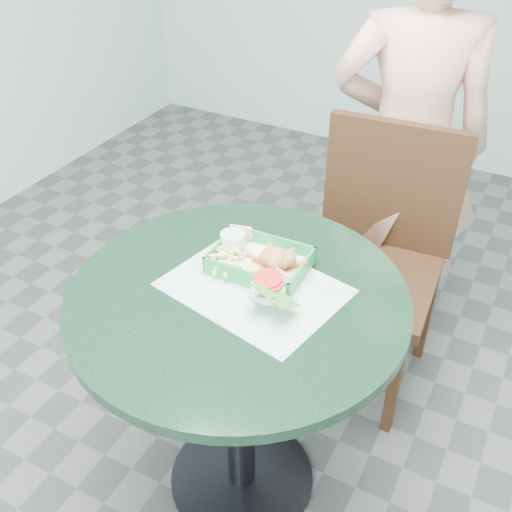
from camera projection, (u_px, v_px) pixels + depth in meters
The scene contains 10 objects.
floor at pixel (242, 478), 1.92m from camera, with size 4.00×5.00×0.02m, color #303335.
cafe_table at pixel (239, 348), 1.58m from camera, with size 0.85×0.85×0.75m.
dining_chair at pixel (376, 243), 2.05m from camera, with size 0.47×0.47×0.93m.
diner_person at pixel (409, 140), 2.08m from camera, with size 0.59×0.39×1.62m, color #DFA28C.
placemat at pixel (254, 294), 1.49m from camera, with size 0.41×0.31×0.00m, color #ADCECB.
food_basket at pixel (260, 270), 1.55m from camera, with size 0.24×0.17×0.05m.
crab_sandwich at pixel (275, 269), 1.49m from camera, with size 0.13×0.13×0.08m.
fries_pile at pixel (225, 261), 1.55m from camera, with size 0.10×0.11×0.04m, color #F2E291, non-canonical shape.
sauce_ramekin at pixel (234, 244), 1.58m from camera, with size 0.07×0.07×0.04m.
garnish_cup at pixel (269, 295), 1.42m from camera, with size 0.12×0.12×0.05m.
Camera 1 is at (0.57, -0.98, 1.71)m, focal length 42.00 mm.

